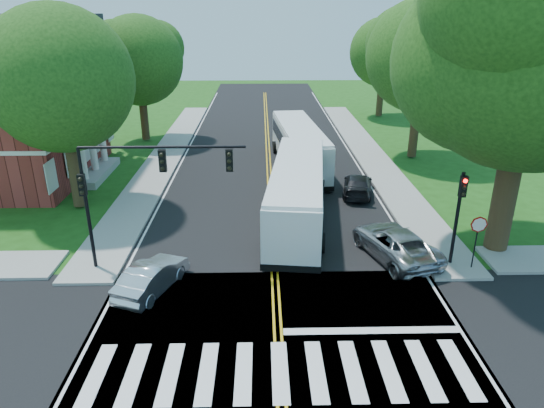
{
  "coord_description": "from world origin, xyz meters",
  "views": [
    {
      "loc": [
        -0.55,
        -13.23,
        11.1
      ],
      "look_at": [
        -0.06,
        8.35,
        2.4
      ],
      "focal_mm": 32.0,
      "sensor_mm": 36.0,
      "label": 1
    }
  ],
  "objects_px": {
    "signal_ne": "(459,207)",
    "bus_follow": "(299,145)",
    "dark_sedan": "(358,185)",
    "signal_nw": "(137,179)",
    "bus_lead": "(298,191)",
    "suv": "(395,243)",
    "hatchback": "(152,277)"
  },
  "relations": [
    {
      "from": "signal_ne",
      "to": "bus_follow",
      "type": "xyz_separation_m",
      "value": [
        -5.94,
        15.43,
        -1.3
      ]
    },
    {
      "from": "signal_ne",
      "to": "dark_sedan",
      "type": "height_order",
      "value": "signal_ne"
    },
    {
      "from": "signal_nw",
      "to": "bus_follow",
      "type": "bearing_deg",
      "value": 62.27
    },
    {
      "from": "bus_lead",
      "to": "dark_sedan",
      "type": "height_order",
      "value": "bus_lead"
    },
    {
      "from": "signal_nw",
      "to": "suv",
      "type": "height_order",
      "value": "signal_nw"
    },
    {
      "from": "signal_nw",
      "to": "dark_sedan",
      "type": "height_order",
      "value": "signal_nw"
    },
    {
      "from": "signal_nw",
      "to": "signal_ne",
      "type": "xyz_separation_m",
      "value": [
        14.06,
        0.01,
        -1.41
      ]
    },
    {
      "from": "bus_lead",
      "to": "suv",
      "type": "distance_m",
      "value": 6.34
    },
    {
      "from": "signal_ne",
      "to": "signal_nw",
      "type": "bearing_deg",
      "value": -179.95
    },
    {
      "from": "suv",
      "to": "dark_sedan",
      "type": "height_order",
      "value": "suv"
    },
    {
      "from": "signal_ne",
      "to": "bus_lead",
      "type": "bearing_deg",
      "value": 141.31
    },
    {
      "from": "bus_follow",
      "to": "hatchback",
      "type": "relative_size",
      "value": 3.09
    },
    {
      "from": "bus_lead",
      "to": "hatchback",
      "type": "height_order",
      "value": "bus_lead"
    },
    {
      "from": "bus_lead",
      "to": "hatchback",
      "type": "distance_m",
      "value": 9.89
    },
    {
      "from": "bus_lead",
      "to": "suv",
      "type": "xyz_separation_m",
      "value": [
        4.35,
        -4.51,
        -0.98
      ]
    },
    {
      "from": "suv",
      "to": "dark_sedan",
      "type": "distance_m",
      "value": 8.56
    },
    {
      "from": "bus_lead",
      "to": "bus_follow",
      "type": "relative_size",
      "value": 1.04
    },
    {
      "from": "hatchback",
      "to": "signal_ne",
      "type": "bearing_deg",
      "value": -151.02
    },
    {
      "from": "bus_follow",
      "to": "dark_sedan",
      "type": "distance_m",
      "value": 6.91
    },
    {
      "from": "signal_ne",
      "to": "suv",
      "type": "relative_size",
      "value": 0.84
    },
    {
      "from": "hatchback",
      "to": "dark_sedan",
      "type": "bearing_deg",
      "value": -112.56
    },
    {
      "from": "hatchback",
      "to": "suv",
      "type": "xyz_separation_m",
      "value": [
        10.97,
        2.77,
        0.08
      ]
    },
    {
      "from": "bus_follow",
      "to": "hatchback",
      "type": "xyz_separation_m",
      "value": [
        -7.45,
        -17.28,
        -1.0
      ]
    },
    {
      "from": "hatchback",
      "to": "bus_lead",
      "type": "bearing_deg",
      "value": -111.21
    },
    {
      "from": "signal_nw",
      "to": "suv",
      "type": "xyz_separation_m",
      "value": [
        11.64,
        0.93,
        -3.64
      ]
    },
    {
      "from": "signal_ne",
      "to": "bus_lead",
      "type": "relative_size",
      "value": 0.34
    },
    {
      "from": "signal_ne",
      "to": "suv",
      "type": "distance_m",
      "value": 3.41
    },
    {
      "from": "signal_ne",
      "to": "hatchback",
      "type": "distance_m",
      "value": 13.71
    },
    {
      "from": "signal_ne",
      "to": "bus_lead",
      "type": "distance_m",
      "value": 8.76
    },
    {
      "from": "bus_lead",
      "to": "dark_sedan",
      "type": "xyz_separation_m",
      "value": [
        4.18,
        4.05,
        -1.08
      ]
    },
    {
      "from": "signal_ne",
      "to": "dark_sedan",
      "type": "relative_size",
      "value": 1.01
    },
    {
      "from": "hatchback",
      "to": "suv",
      "type": "relative_size",
      "value": 0.76
    }
  ]
}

